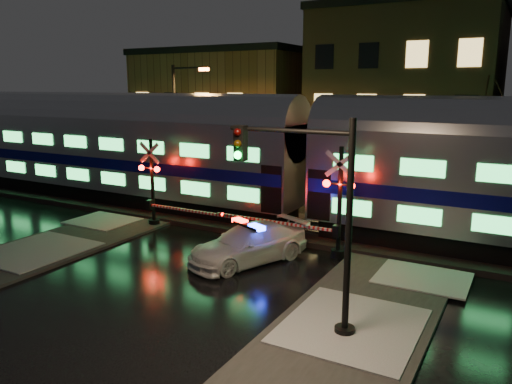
{
  "coord_description": "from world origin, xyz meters",
  "views": [
    {
      "loc": [
        10.3,
        -15.21,
        6.54
      ],
      "look_at": [
        0.44,
        2.5,
        2.2
      ],
      "focal_mm": 35.0,
      "sensor_mm": 36.0,
      "label": 1
    }
  ],
  "objects_px": {
    "crossing_signal_left": "(157,192)",
    "traffic_light": "(315,221)",
    "crossing_signal_right": "(330,212)",
    "police_car": "(248,244)",
    "streetlight": "(178,121)"
  },
  "relations": [
    {
      "from": "crossing_signal_left",
      "to": "traffic_light",
      "type": "distance_m",
      "value": 11.85
    },
    {
      "from": "crossing_signal_right",
      "to": "streetlight",
      "type": "xyz_separation_m",
      "value": [
        -12.33,
        6.69,
        2.67
      ]
    },
    {
      "from": "traffic_light",
      "to": "crossing_signal_left",
      "type": "bearing_deg",
      "value": 137.75
    },
    {
      "from": "crossing_signal_right",
      "to": "police_car",
      "type": "bearing_deg",
      "value": -140.35
    },
    {
      "from": "crossing_signal_left",
      "to": "traffic_light",
      "type": "relative_size",
      "value": 1.01
    },
    {
      "from": "streetlight",
      "to": "traffic_light",
      "type": "bearing_deg",
      "value": -41.59
    },
    {
      "from": "police_car",
      "to": "streetlight",
      "type": "bearing_deg",
      "value": 162.21
    },
    {
      "from": "crossing_signal_right",
      "to": "crossing_signal_left",
      "type": "xyz_separation_m",
      "value": [
        -8.47,
        -0.0,
        -0.08
      ]
    },
    {
      "from": "crossing_signal_left",
      "to": "traffic_light",
      "type": "bearing_deg",
      "value": -29.59
    },
    {
      "from": "crossing_signal_right",
      "to": "traffic_light",
      "type": "distance_m",
      "value": 6.21
    },
    {
      "from": "traffic_light",
      "to": "police_car",
      "type": "bearing_deg",
      "value": 125.28
    },
    {
      "from": "police_car",
      "to": "crossing_signal_left",
      "type": "bearing_deg",
      "value": -174.9
    },
    {
      "from": "crossing_signal_left",
      "to": "traffic_light",
      "type": "height_order",
      "value": "traffic_light"
    },
    {
      "from": "streetlight",
      "to": "crossing_signal_left",
      "type": "bearing_deg",
      "value": -60.06
    },
    {
      "from": "crossing_signal_right",
      "to": "crossing_signal_left",
      "type": "relative_size",
      "value": 1.05
    }
  ]
}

